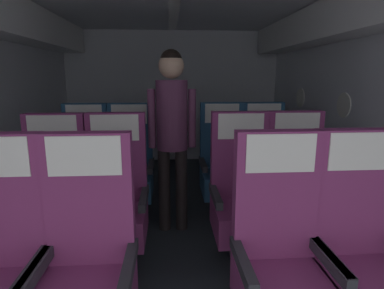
# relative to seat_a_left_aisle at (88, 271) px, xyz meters

# --- Properties ---
(ground) EXTENTS (3.78, 5.97, 0.02)m
(ground) POSITION_rel_seat_a_left_aisle_xyz_m (0.49, 1.18, -0.49)
(ground) COLOR #23282D
(fuselage_shell) EXTENTS (3.66, 5.62, 2.22)m
(fuselage_shell) POSITION_rel_seat_a_left_aisle_xyz_m (0.49, 1.45, 1.12)
(fuselage_shell) COLOR silver
(fuselage_shell) RESTS_ON ground
(seat_a_left_aisle) EXTENTS (0.48, 0.50, 1.16)m
(seat_a_left_aisle) POSITION_rel_seat_a_left_aisle_xyz_m (0.00, 0.00, 0.00)
(seat_a_left_aisle) COLOR #38383D
(seat_a_left_aisle) RESTS_ON ground
(seat_a_right_aisle) EXTENTS (0.48, 0.50, 1.16)m
(seat_a_right_aisle) POSITION_rel_seat_a_left_aisle_xyz_m (1.42, -0.00, 0.00)
(seat_a_right_aisle) COLOR #38383D
(seat_a_right_aisle) RESTS_ON ground
(seat_a_right_window) EXTENTS (0.48, 0.50, 1.16)m
(seat_a_right_window) POSITION_rel_seat_a_left_aisle_xyz_m (0.98, -0.01, 0.00)
(seat_a_right_window) COLOR #38383D
(seat_a_right_window) RESTS_ON ground
(seat_b_left_window) EXTENTS (0.48, 0.50, 1.16)m
(seat_b_left_window) POSITION_rel_seat_a_left_aisle_xyz_m (-0.45, 0.86, 0.00)
(seat_b_left_window) COLOR #38383D
(seat_b_left_window) RESTS_ON ground
(seat_b_left_aisle) EXTENTS (0.48, 0.50, 1.16)m
(seat_b_left_aisle) POSITION_rel_seat_a_left_aisle_xyz_m (0.00, 0.87, 0.00)
(seat_b_left_aisle) COLOR #38383D
(seat_b_left_aisle) RESTS_ON ground
(seat_b_right_aisle) EXTENTS (0.48, 0.50, 1.16)m
(seat_b_right_aisle) POSITION_rel_seat_a_left_aisle_xyz_m (1.43, 0.89, 0.00)
(seat_b_right_aisle) COLOR #38383D
(seat_b_right_aisle) RESTS_ON ground
(seat_b_right_window) EXTENTS (0.48, 0.50, 1.16)m
(seat_b_right_window) POSITION_rel_seat_a_left_aisle_xyz_m (0.97, 0.87, 0.00)
(seat_b_right_window) COLOR #38383D
(seat_b_right_window) RESTS_ON ground
(seat_c_left_window) EXTENTS (0.48, 0.50, 1.16)m
(seat_c_left_window) POSITION_rel_seat_a_left_aisle_xyz_m (-0.45, 1.75, 0.00)
(seat_c_left_window) COLOR #38383D
(seat_c_left_window) RESTS_ON ground
(seat_c_left_aisle) EXTENTS (0.48, 0.50, 1.16)m
(seat_c_left_aisle) POSITION_rel_seat_a_left_aisle_xyz_m (0.01, 1.74, 0.00)
(seat_c_left_aisle) COLOR #38383D
(seat_c_left_aisle) RESTS_ON ground
(seat_c_right_aisle) EXTENTS (0.48, 0.50, 1.16)m
(seat_c_right_aisle) POSITION_rel_seat_a_left_aisle_xyz_m (1.42, 1.74, 0.00)
(seat_c_right_aisle) COLOR #38383D
(seat_c_right_aisle) RESTS_ON ground
(seat_c_right_window) EXTENTS (0.48, 0.50, 1.16)m
(seat_c_right_window) POSITION_rel_seat_a_left_aisle_xyz_m (0.97, 1.75, 0.00)
(seat_c_right_window) COLOR #38383D
(seat_c_right_window) RESTS_ON ground
(flight_attendant) EXTENTS (0.43, 0.28, 1.66)m
(flight_attendant) POSITION_rel_seat_a_left_aisle_xyz_m (0.44, 1.38, 0.55)
(flight_attendant) COLOR black
(flight_attendant) RESTS_ON ground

